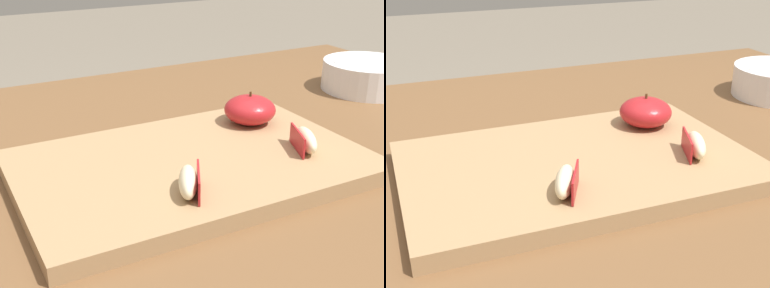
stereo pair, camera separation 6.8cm
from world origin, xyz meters
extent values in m
cube|color=brown|center=(0.00, 0.00, 0.72)|extent=(1.47, 0.91, 0.03)
cube|color=brown|center=(0.67, 0.39, 0.35)|extent=(0.06, 0.06, 0.71)
cube|color=#A37F56|center=(0.04, -0.06, 0.75)|extent=(0.45, 0.29, 0.02)
ellipsoid|color=#B21E23|center=(0.18, 0.01, 0.78)|extent=(0.08, 0.08, 0.04)
cylinder|color=#4C3319|center=(0.18, 0.01, 0.80)|extent=(0.00, 0.00, 0.01)
ellipsoid|color=beige|center=(0.19, -0.11, 0.77)|extent=(0.05, 0.07, 0.03)
cube|color=#B21E23|center=(0.18, -0.11, 0.77)|extent=(0.03, 0.06, 0.03)
ellipsoid|color=beige|center=(-0.01, -0.15, 0.77)|extent=(0.05, 0.07, 0.03)
cube|color=#B21E23|center=(0.01, -0.15, 0.77)|extent=(0.03, 0.06, 0.03)
cylinder|color=white|center=(0.52, 0.10, 0.76)|extent=(0.17, 0.17, 0.06)
cylinder|color=white|center=(0.52, 0.10, 0.77)|extent=(0.14, 0.14, 0.05)
camera|label=1|loc=(-0.25, -0.61, 1.04)|focal=48.83mm
camera|label=2|loc=(-0.19, -0.64, 1.04)|focal=48.83mm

